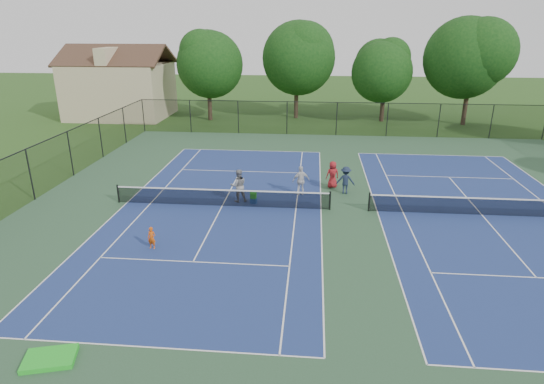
# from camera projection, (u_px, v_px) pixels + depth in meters

# --- Properties ---
(ground) EXTENTS (140.00, 140.00, 0.00)m
(ground) POSITION_uv_depth(u_px,v_px,m) (349.00, 210.00, 24.72)
(ground) COLOR #234716
(ground) RESTS_ON ground
(court_pad) EXTENTS (36.00, 36.00, 0.01)m
(court_pad) POSITION_uv_depth(u_px,v_px,m) (349.00, 210.00, 24.72)
(court_pad) COLOR #2C4E31
(court_pad) RESTS_ON ground
(tennis_court_left) EXTENTS (12.00, 23.83, 1.07)m
(tennis_court_left) POSITION_uv_depth(u_px,v_px,m) (222.00, 204.00, 25.29)
(tennis_court_left) COLOR navy
(tennis_court_left) RESTS_ON ground
(tennis_court_right) EXTENTS (12.00, 23.83, 1.07)m
(tennis_court_right) POSITION_uv_depth(u_px,v_px,m) (482.00, 213.00, 24.08)
(tennis_court_right) COLOR navy
(tennis_court_right) RESTS_ON ground
(perimeter_fence) EXTENTS (36.08, 36.08, 3.02)m
(perimeter_fence) POSITION_uv_depth(u_px,v_px,m) (351.00, 183.00, 24.16)
(perimeter_fence) COLOR black
(perimeter_fence) RESTS_ON ground
(tree_back_a) EXTENTS (6.80, 6.80, 9.15)m
(tree_back_a) POSITION_uv_depth(u_px,v_px,m) (208.00, 61.00, 46.17)
(tree_back_a) COLOR #2D2116
(tree_back_a) RESTS_ON ground
(tree_back_b) EXTENTS (7.60, 7.60, 10.03)m
(tree_back_b) POSITION_uv_depth(u_px,v_px,m) (297.00, 55.00, 47.07)
(tree_back_b) COLOR #2D2116
(tree_back_b) RESTS_ON ground
(tree_back_c) EXTENTS (6.00, 6.00, 8.40)m
(tree_back_c) POSITION_uv_depth(u_px,v_px,m) (386.00, 67.00, 45.75)
(tree_back_c) COLOR #2D2116
(tree_back_c) RESTS_ON ground
(tree_back_d) EXTENTS (7.80, 7.80, 10.37)m
(tree_back_d) POSITION_uv_depth(u_px,v_px,m) (473.00, 54.00, 43.66)
(tree_back_d) COLOR #2D2116
(tree_back_d) RESTS_ON ground
(clapboard_house) EXTENTS (10.80, 8.10, 7.65)m
(clapboard_house) POSITION_uv_depth(u_px,v_px,m) (120.00, 88.00, 48.99)
(clapboard_house) COLOR tan
(clapboard_house) RESTS_ON ground
(child_player) EXTENTS (0.40, 0.28, 1.03)m
(child_player) POSITION_uv_depth(u_px,v_px,m) (152.00, 238.00, 20.37)
(child_player) COLOR #D8510E
(child_player) RESTS_ON ground
(instructor) EXTENTS (1.11, 0.99, 1.91)m
(instructor) POSITION_uv_depth(u_px,v_px,m) (238.00, 186.00, 25.67)
(instructor) COLOR gray
(instructor) RESTS_ON ground
(bystander_a) EXTENTS (1.12, 0.74, 1.76)m
(bystander_a) POSITION_uv_depth(u_px,v_px,m) (301.00, 181.00, 26.73)
(bystander_a) COLOR silver
(bystander_a) RESTS_ON ground
(bystander_b) EXTENTS (1.15, 0.75, 1.67)m
(bystander_b) POSITION_uv_depth(u_px,v_px,m) (346.00, 180.00, 26.94)
(bystander_b) COLOR #1B263D
(bystander_b) RESTS_ON ground
(bystander_c) EXTENTS (0.95, 0.78, 1.67)m
(bystander_c) POSITION_uv_depth(u_px,v_px,m) (333.00, 175.00, 27.95)
(bystander_c) COLOR maroon
(bystander_c) RESTS_ON ground
(ball_crate) EXTENTS (0.39, 0.36, 0.31)m
(ball_crate) POSITION_uv_depth(u_px,v_px,m) (253.00, 201.00, 25.65)
(ball_crate) COLOR navy
(ball_crate) RESTS_ON ground
(ball_hopper) EXTENTS (0.34, 0.29, 0.41)m
(ball_hopper) POSITION_uv_depth(u_px,v_px,m) (253.00, 195.00, 25.53)
(ball_hopper) COLOR green
(ball_hopper) RESTS_ON ball_crate
(green_tarp) EXTENTS (1.69, 1.37, 0.16)m
(green_tarp) POSITION_uv_depth(u_px,v_px,m) (50.00, 359.00, 13.62)
(green_tarp) COLOR green
(green_tarp) RESTS_ON ground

